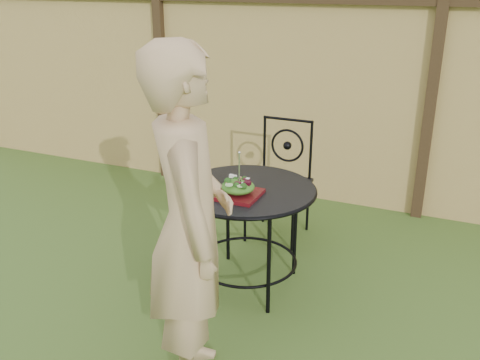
# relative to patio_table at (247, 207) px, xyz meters

# --- Properties ---
(ground) EXTENTS (60.00, 60.00, 0.00)m
(ground) POSITION_rel_patio_table_xyz_m (-0.34, -0.50, -0.59)
(ground) COLOR #264817
(ground) RESTS_ON ground
(fence) EXTENTS (8.00, 0.12, 1.90)m
(fence) POSITION_rel_patio_table_xyz_m (-0.34, 1.70, 0.36)
(fence) COLOR #D8BC6A
(fence) RESTS_ON ground
(patio_table) EXTENTS (0.92, 0.92, 0.72)m
(patio_table) POSITION_rel_patio_table_xyz_m (0.00, 0.00, 0.00)
(patio_table) COLOR black
(patio_table) RESTS_ON ground
(patio_chair) EXTENTS (0.46, 0.46, 0.95)m
(patio_chair) POSITION_rel_patio_table_xyz_m (-0.06, 0.84, -0.08)
(patio_chair) COLOR black
(patio_chair) RESTS_ON ground
(diner) EXTENTS (0.71, 0.78, 1.78)m
(diner) POSITION_rel_patio_table_xyz_m (0.11, -0.96, 0.31)
(diner) COLOR tan
(diner) RESTS_ON ground
(salad_plate) EXTENTS (0.27, 0.27, 0.02)m
(salad_plate) POSITION_rel_patio_table_xyz_m (0.00, -0.15, 0.15)
(salad_plate) COLOR #3E080E
(salad_plate) RESTS_ON patio_table
(salad) EXTENTS (0.21, 0.21, 0.08)m
(salad) POSITION_rel_patio_table_xyz_m (0.00, -0.15, 0.20)
(salad) COLOR #235614
(salad) RESTS_ON salad_plate
(fork) EXTENTS (0.01, 0.01, 0.18)m
(fork) POSITION_rel_patio_table_xyz_m (0.01, -0.15, 0.33)
(fork) COLOR silver
(fork) RESTS_ON salad
(drinking_glass) EXTENTS (0.08, 0.08, 0.14)m
(drinking_glass) POSITION_rel_patio_table_xyz_m (-0.29, -0.04, 0.21)
(drinking_glass) COLOR #0A7E63
(drinking_glass) RESTS_ON patio_table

